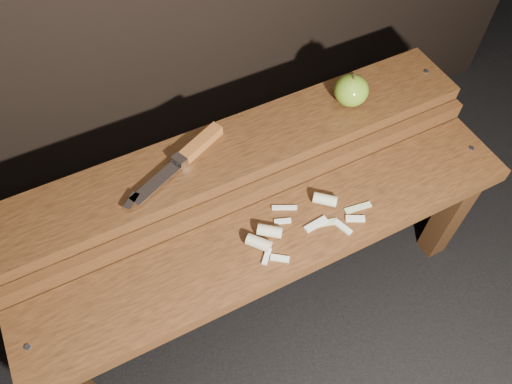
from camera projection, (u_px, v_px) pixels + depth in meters
name	position (u px, v px, depth m)	size (l,w,h in m)	color
ground	(265.00, 292.00, 1.50)	(60.00, 60.00, 0.00)	black
bench_front_tier	(279.00, 253.00, 1.17)	(1.20, 0.20, 0.42)	#391F0E
bench_rear_tier	(237.00, 169.00, 1.24)	(1.20, 0.21, 0.50)	#391F0E
apple	(351.00, 90.00, 1.22)	(0.09, 0.09, 0.09)	olive
knife	(190.00, 153.00, 1.14)	(0.28, 0.14, 0.03)	#975221
apple_scraps	(292.00, 224.00, 1.13)	(0.31, 0.15, 0.03)	beige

